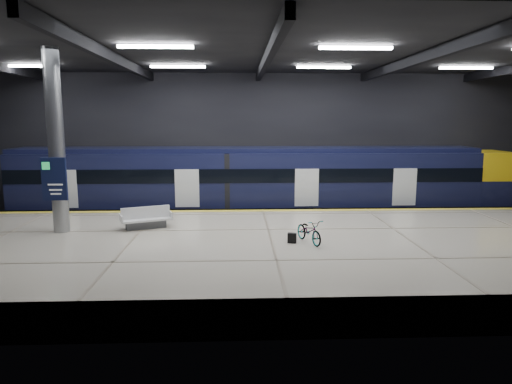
{
  "coord_description": "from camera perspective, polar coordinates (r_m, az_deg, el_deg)",
  "views": [
    {
      "loc": [
        -1.18,
        -18.49,
        5.37
      ],
      "look_at": [
        -0.38,
        1.5,
        2.2
      ],
      "focal_mm": 32.0,
      "sensor_mm": 36.0,
      "label": 1
    }
  ],
  "objects": [
    {
      "name": "ground",
      "position": [
        19.29,
        1.31,
        -7.16
      ],
      "size": [
        30.0,
        30.0,
        0.0
      ],
      "primitive_type": "plane",
      "color": "black",
      "rests_on": "ground"
    },
    {
      "name": "room_shell",
      "position": [
        18.54,
        1.37,
        10.08
      ],
      "size": [
        30.1,
        16.1,
        8.05
      ],
      "color": "black",
      "rests_on": "ground"
    },
    {
      "name": "platform",
      "position": [
        16.75,
        1.85,
        -7.73
      ],
      "size": [
        30.0,
        11.0,
        1.1
      ],
      "primitive_type": "cube",
      "color": "beige",
      "rests_on": "ground"
    },
    {
      "name": "safety_strip",
      "position": [
        21.7,
        0.86,
        -2.33
      ],
      "size": [
        30.0,
        0.4,
        0.01
      ],
      "primitive_type": "cube",
      "color": "yellow",
      "rests_on": "platform"
    },
    {
      "name": "rails",
      "position": [
        24.6,
        0.5,
        -3.42
      ],
      "size": [
        30.0,
        1.52,
        0.16
      ],
      "color": "gray",
      "rests_on": "ground"
    },
    {
      "name": "train",
      "position": [
        24.32,
        3.06,
        1.17
      ],
      "size": [
        29.4,
        2.84,
        3.79
      ],
      "color": "black",
      "rests_on": "ground"
    },
    {
      "name": "bench",
      "position": [
        18.7,
        -13.6,
        -3.49
      ],
      "size": [
        2.14,
        1.5,
        0.87
      ],
      "rotation": [
        0.0,
        0.0,
        0.39
      ],
      "color": "#595B60",
      "rests_on": "platform"
    },
    {
      "name": "bicycle",
      "position": [
        16.13,
        6.66,
        -4.85
      ],
      "size": [
        1.1,
        1.72,
        0.85
      ],
      "primitive_type": "imported",
      "rotation": [
        0.0,
        0.0,
        0.36
      ],
      "color": "#99999E",
      "rests_on": "platform"
    },
    {
      "name": "pannier_bag",
      "position": [
        16.11,
        4.53,
        -5.75
      ],
      "size": [
        0.34,
        0.25,
        0.35
      ],
      "primitive_type": "cube",
      "rotation": [
        0.0,
        0.0,
        -0.26
      ],
      "color": "black",
      "rests_on": "platform"
    },
    {
      "name": "info_column",
      "position": [
        18.77,
        -23.72,
        5.47
      ],
      "size": [
        0.9,
        0.78,
        6.9
      ],
      "color": "#9EA0A5",
      "rests_on": "platform"
    }
  ]
}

